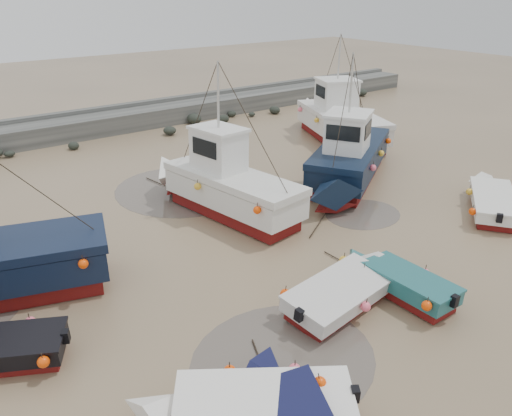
# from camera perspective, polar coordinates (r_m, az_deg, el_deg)

# --- Properties ---
(ground) EXTENTS (120.00, 120.00, 0.00)m
(ground) POSITION_cam_1_polar(r_m,az_deg,el_deg) (15.94, 5.80, -10.08)
(ground) COLOR #91795A
(ground) RESTS_ON ground
(seawall) EXTENTS (60.00, 4.92, 1.50)m
(seawall) POSITION_cam_1_polar(r_m,az_deg,el_deg) (33.91, -19.90, 8.61)
(seawall) COLOR slate
(seawall) RESTS_ON ground
(puddle_a) EXTENTS (5.04, 5.04, 0.01)m
(puddle_a) POSITION_cam_1_polar(r_m,az_deg,el_deg) (13.65, 3.15, -16.79)
(puddle_a) COLOR #5A5048
(puddle_a) RESTS_ON ground
(puddle_b) EXTENTS (3.37, 3.37, 0.01)m
(puddle_b) POSITION_cam_1_polar(r_m,az_deg,el_deg) (21.72, 12.09, -0.66)
(puddle_b) COLOR #5A5048
(puddle_b) RESTS_ON ground
(puddle_d) EXTENTS (5.91, 5.91, 0.01)m
(puddle_d) POSITION_cam_1_polar(r_m,az_deg,el_deg) (23.99, -8.77, 2.05)
(puddle_d) COLOR #5A5048
(puddle_d) RESTS_ON ground
(dinghy_0) EXTENTS (5.52, 4.09, 1.43)m
(dinghy_0) POSITION_cam_1_polar(r_m,az_deg,el_deg) (11.80, -0.99, -21.27)
(dinghy_0) COLOR maroon
(dinghy_0) RESTS_ON ground
(dinghy_2) EXTENTS (1.90, 5.23, 1.43)m
(dinghy_2) POSITION_cam_1_polar(r_m,az_deg,el_deg) (16.36, 16.01, -7.67)
(dinghy_2) COLOR maroon
(dinghy_2) RESTS_ON ground
(dinghy_3) EXTENTS (5.78, 4.45, 1.43)m
(dinghy_3) POSITION_cam_1_polar(r_m,az_deg,el_deg) (23.74, 25.40, 1.04)
(dinghy_3) COLOR maroon
(dinghy_3) RESTS_ON ground
(dinghy_5) EXTENTS (5.88, 2.32, 1.43)m
(dinghy_5) POSITION_cam_1_polar(r_m,az_deg,el_deg) (15.53, 10.17, -8.97)
(dinghy_5) COLOR maroon
(dinghy_5) RESTS_ON ground
(cabin_boat_1) EXTENTS (3.46, 9.58, 6.22)m
(cabin_boat_1) POSITION_cam_1_polar(r_m,az_deg,el_deg) (20.97, -3.85, 2.96)
(cabin_boat_1) COLOR maroon
(cabin_boat_1) RESTS_ON ground
(cabin_boat_2) EXTENTS (9.50, 6.60, 6.22)m
(cabin_boat_2) POSITION_cam_1_polar(r_m,az_deg,el_deg) (24.29, 10.40, 5.56)
(cabin_boat_2) COLOR maroon
(cabin_boat_2) RESTS_ON ground
(cabin_boat_3) EXTENTS (5.99, 10.46, 6.22)m
(cabin_boat_3) POSITION_cam_1_polar(r_m,az_deg,el_deg) (32.01, 9.27, 10.16)
(cabin_boat_3) COLOR maroon
(cabin_boat_3) RESTS_ON ground
(person) EXTENTS (0.75, 0.63, 1.74)m
(person) POSITION_cam_1_polar(r_m,az_deg,el_deg) (18.38, -19.81, -6.52)
(person) COLOR #191C3D
(person) RESTS_ON ground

